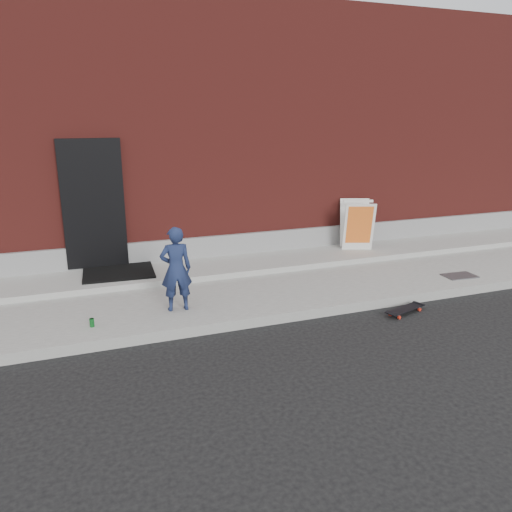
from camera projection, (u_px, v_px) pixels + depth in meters
name	position (u px, v px, depth m)	size (l,w,h in m)	color
ground	(299.00, 321.00, 7.27)	(80.00, 80.00, 0.00)	black
sidewalk	(262.00, 285.00, 8.61)	(20.00, 3.00, 0.15)	gray
apron	(245.00, 264.00, 9.38)	(20.00, 1.20, 0.10)	gray
building	(186.00, 132.00, 12.91)	(20.00, 8.10, 5.00)	maroon
child	(176.00, 269.00, 7.14)	(0.45, 0.30, 1.24)	#192448
skateboard	(405.00, 309.00, 7.53)	(0.75, 0.39, 0.08)	red
pizza_sign	(357.00, 224.00, 10.16)	(0.81, 0.88, 1.01)	silver
soda_can	(92.00, 323.00, 6.69)	(0.06, 0.06, 0.12)	#187B2C
doormat	(119.00, 272.00, 8.66)	(1.19, 0.96, 0.03)	black
utility_plate	(460.00, 276.00, 8.82)	(0.57, 0.36, 0.02)	#525257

